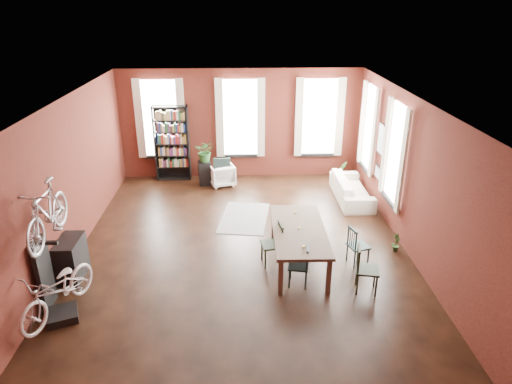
{
  "coord_description": "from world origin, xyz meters",
  "views": [
    {
      "loc": [
        -0.01,
        -8.55,
        4.98
      ],
      "look_at": [
        0.32,
        0.6,
        1.09
      ],
      "focal_mm": 32.0,
      "sensor_mm": 36.0,
      "label": 1
    }
  ],
  "objects_px": {
    "dining_chair_b": "(272,244)",
    "dining_chair_d": "(358,246)",
    "dining_chair_a": "(298,265)",
    "bookshelf": "(172,143)",
    "console_table": "(71,259)",
    "cream_sofa": "(352,185)",
    "dining_table": "(298,246)",
    "bicycle_floor": "(54,269)",
    "white_armchair": "(222,174)",
    "plant_stand": "(205,173)",
    "bike_trainer": "(62,315)",
    "dining_chair_c": "(367,270)"
  },
  "relations": [
    {
      "from": "dining_chair_b",
      "to": "white_armchair",
      "type": "bearing_deg",
      "value": -174.07
    },
    {
      "from": "dining_chair_a",
      "to": "bicycle_floor",
      "type": "bearing_deg",
      "value": -66.97
    },
    {
      "from": "console_table",
      "to": "plant_stand",
      "type": "height_order",
      "value": "console_table"
    },
    {
      "from": "dining_table",
      "to": "console_table",
      "type": "height_order",
      "value": "console_table"
    },
    {
      "from": "dining_chair_b",
      "to": "console_table",
      "type": "relative_size",
      "value": 1.11
    },
    {
      "from": "cream_sofa",
      "to": "console_table",
      "type": "xyz_separation_m",
      "value": [
        -6.23,
        -3.5,
        -0.01
      ]
    },
    {
      "from": "dining_chair_d",
      "to": "cream_sofa",
      "type": "height_order",
      "value": "dining_chair_d"
    },
    {
      "from": "bookshelf",
      "to": "bike_trainer",
      "type": "distance_m",
      "value": 6.65
    },
    {
      "from": "plant_stand",
      "to": "cream_sofa",
      "type": "bearing_deg",
      "value": -16.99
    },
    {
      "from": "console_table",
      "to": "cream_sofa",
      "type": "bearing_deg",
      "value": 29.33
    },
    {
      "from": "white_armchair",
      "to": "console_table",
      "type": "xyz_separation_m",
      "value": [
        -2.73,
        -4.64,
        0.06
      ]
    },
    {
      "from": "dining_chair_c",
      "to": "console_table",
      "type": "height_order",
      "value": "dining_chair_c"
    },
    {
      "from": "bookshelf",
      "to": "cream_sofa",
      "type": "height_order",
      "value": "bookshelf"
    },
    {
      "from": "cream_sofa",
      "to": "bike_trainer",
      "type": "height_order",
      "value": "cream_sofa"
    },
    {
      "from": "cream_sofa",
      "to": "bicycle_floor",
      "type": "distance_m",
      "value": 7.69
    },
    {
      "from": "dining_chair_a",
      "to": "bookshelf",
      "type": "distance_m",
      "value": 6.42
    },
    {
      "from": "dining_chair_b",
      "to": "bike_trainer",
      "type": "distance_m",
      "value": 4.01
    },
    {
      "from": "dining_chair_d",
      "to": "bookshelf",
      "type": "relative_size",
      "value": 0.37
    },
    {
      "from": "dining_chair_c",
      "to": "bike_trainer",
      "type": "distance_m",
      "value": 5.37
    },
    {
      "from": "dining_table",
      "to": "dining_chair_d",
      "type": "xyz_separation_m",
      "value": [
        1.2,
        -0.06,
        0.02
      ]
    },
    {
      "from": "dining_chair_d",
      "to": "dining_chair_c",
      "type": "bearing_deg",
      "value": 159.08
    },
    {
      "from": "dining_chair_d",
      "to": "white_armchair",
      "type": "bearing_deg",
      "value": 16.82
    },
    {
      "from": "plant_stand",
      "to": "bicycle_floor",
      "type": "xyz_separation_m",
      "value": [
        -1.98,
        -6.03,
        0.65
      ]
    },
    {
      "from": "dining_table",
      "to": "bookshelf",
      "type": "xyz_separation_m",
      "value": [
        -3.13,
        4.87,
        0.71
      ]
    },
    {
      "from": "dining_chair_a",
      "to": "dining_chair_c",
      "type": "distance_m",
      "value": 1.25
    },
    {
      "from": "white_armchair",
      "to": "bicycle_floor",
      "type": "distance_m",
      "value": 6.48
    },
    {
      "from": "dining_chair_b",
      "to": "white_armchair",
      "type": "xyz_separation_m",
      "value": [
        -1.14,
        4.31,
        -0.1
      ]
    },
    {
      "from": "dining_table",
      "to": "plant_stand",
      "type": "height_order",
      "value": "dining_table"
    },
    {
      "from": "dining_chair_b",
      "to": "dining_chair_d",
      "type": "bearing_deg",
      "value": 79.16
    },
    {
      "from": "bike_trainer",
      "to": "console_table",
      "type": "height_order",
      "value": "console_table"
    },
    {
      "from": "dining_chair_d",
      "to": "bike_trainer",
      "type": "height_order",
      "value": "dining_chair_d"
    },
    {
      "from": "dining_table",
      "to": "bike_trainer",
      "type": "height_order",
      "value": "dining_table"
    },
    {
      "from": "dining_table",
      "to": "dining_chair_a",
      "type": "distance_m",
      "value": 0.75
    },
    {
      "from": "dining_chair_b",
      "to": "bicycle_floor",
      "type": "relative_size",
      "value": 0.52
    },
    {
      "from": "cream_sofa",
      "to": "plant_stand",
      "type": "relative_size",
      "value": 3.02
    },
    {
      "from": "dining_chair_c",
      "to": "bicycle_floor",
      "type": "relative_size",
      "value": 0.52
    },
    {
      "from": "bike_trainer",
      "to": "cream_sofa",
      "type": "bearing_deg",
      "value": 38.56
    },
    {
      "from": "cream_sofa",
      "to": "bicycle_floor",
      "type": "bearing_deg",
      "value": 128.81
    },
    {
      "from": "console_table",
      "to": "plant_stand",
      "type": "relative_size",
      "value": 1.16
    },
    {
      "from": "dining_chair_c",
      "to": "dining_chair_d",
      "type": "relative_size",
      "value": 1.1
    },
    {
      "from": "white_armchair",
      "to": "bicycle_floor",
      "type": "height_order",
      "value": "bicycle_floor"
    },
    {
      "from": "bike_trainer",
      "to": "bookshelf",
      "type": "bearing_deg",
      "value": 80.76
    },
    {
      "from": "bookshelf",
      "to": "white_armchair",
      "type": "height_order",
      "value": "bookshelf"
    },
    {
      "from": "bookshelf",
      "to": "bicycle_floor",
      "type": "height_order",
      "value": "bookshelf"
    },
    {
      "from": "dining_chair_d",
      "to": "white_armchair",
      "type": "height_order",
      "value": "dining_chair_d"
    },
    {
      "from": "bike_trainer",
      "to": "plant_stand",
      "type": "relative_size",
      "value": 0.72
    },
    {
      "from": "dining_chair_c",
      "to": "bookshelf",
      "type": "xyz_separation_m",
      "value": [
        -4.26,
        5.86,
        0.65
      ]
    },
    {
      "from": "dining_table",
      "to": "bookshelf",
      "type": "bearing_deg",
      "value": 123.46
    },
    {
      "from": "dining_chair_a",
      "to": "bicycle_floor",
      "type": "distance_m",
      "value": 4.2
    },
    {
      "from": "dining_chair_b",
      "to": "cream_sofa",
      "type": "distance_m",
      "value": 3.95
    }
  ]
}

